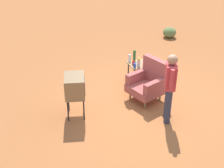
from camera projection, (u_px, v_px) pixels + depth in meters
name	position (u px, v px, depth m)	size (l,w,h in m)	color
ground_plane	(145.00, 102.00, 7.75)	(60.00, 60.00, 0.00)	#AD6033
armchair	(149.00, 82.00, 7.66)	(0.98, 0.99, 1.06)	#937047
side_table	(139.00, 67.00, 8.33)	(0.56, 0.56, 0.62)	black
tv_on_stand	(75.00, 86.00, 6.89)	(0.68, 0.56, 1.03)	black
person_standing	(170.00, 85.00, 6.64)	(0.53, 0.35, 1.64)	#2D3347
bottle_wine_green	(134.00, 56.00, 8.34)	(0.07, 0.07, 0.32)	#1E5623
soda_can_blue	(135.00, 66.00, 8.04)	(0.07, 0.07, 0.12)	blue
bottle_short_clear	(130.00, 58.00, 8.38)	(0.06, 0.06, 0.20)	silver
soda_can_red	(133.00, 63.00, 8.20)	(0.07, 0.07, 0.12)	red
flower_vase	(139.00, 62.00, 8.06)	(0.15, 0.10, 0.27)	silver
shrub_near	(170.00, 32.00, 11.66)	(0.50, 0.50, 0.39)	olive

